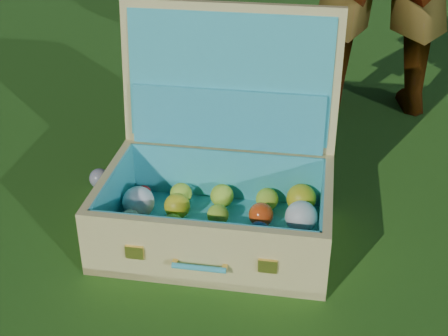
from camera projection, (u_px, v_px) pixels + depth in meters
ground at (210, 204)px, 2.05m from camera, size 60.00×60.00×0.00m
stray_ball at (99, 178)px, 2.13m from camera, size 0.07×0.07×0.07m
suitcase at (222, 173)px, 1.87m from camera, size 0.73×0.61×0.64m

